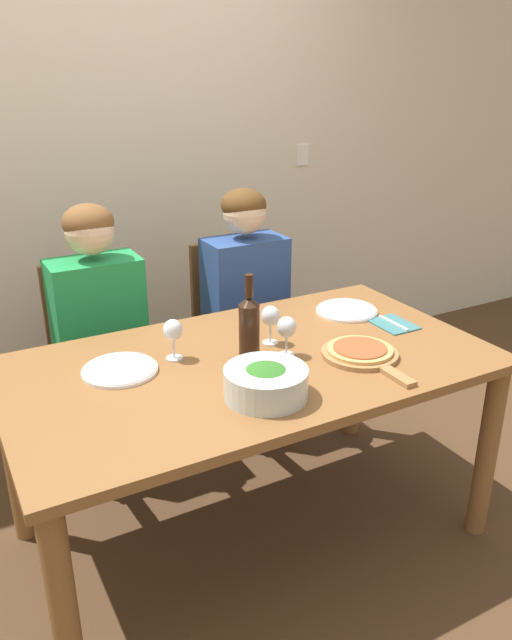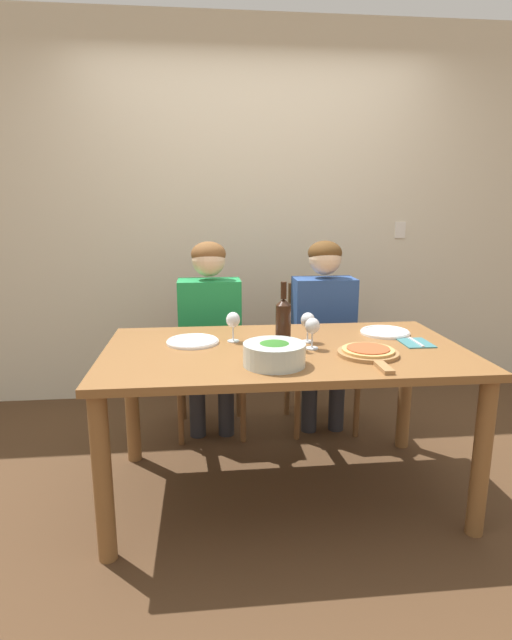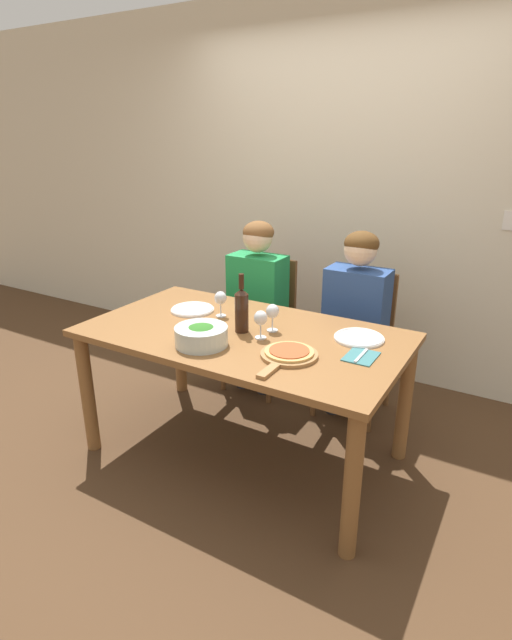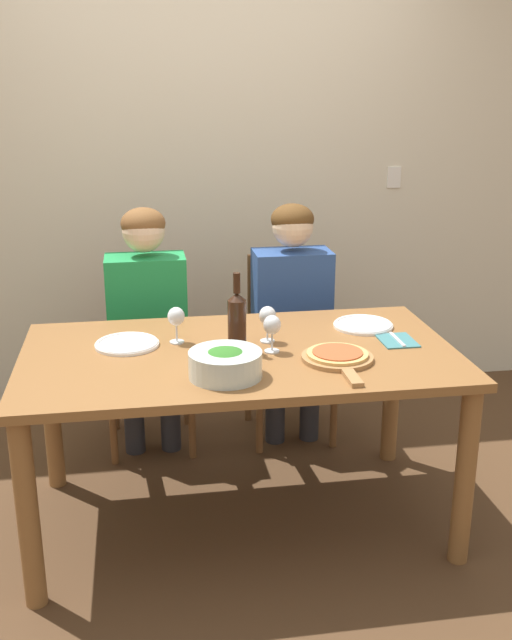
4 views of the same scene
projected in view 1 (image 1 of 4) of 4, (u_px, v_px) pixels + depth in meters
The scene contains 16 objects.
ground_plane at pixel (252, 531), 2.50m from camera, with size 40.00×40.00×0.00m, color #4C331E.
back_wall at pixel (117, 148), 3.16m from camera, with size 10.00×0.06×2.70m.
dining_table at pixel (251, 386), 2.26m from camera, with size 1.71×0.96×0.76m.
chair_left at pixel (97, 358), 2.85m from camera, with size 0.42×0.42×0.93m.
chair_right at pixel (237, 329), 3.17m from camera, with size 0.42×0.42×0.93m.
person_woman at pixel (99, 318), 2.67m from camera, with size 0.47×0.51×1.22m.
person_man at pixel (247, 291), 2.99m from camera, with size 0.47×0.51×1.22m.
wine_bottle at pixel (250, 328), 2.16m from camera, with size 0.07×0.07×0.32m.
broccoli_bowl at pixel (266, 382), 1.95m from camera, with size 0.27×0.27×0.11m.
dinner_plate_left at pixel (120, 369), 2.12m from camera, with size 0.26×0.26×0.02m.
dinner_plate_right at pixel (347, 310), 2.64m from camera, with size 0.26×0.26×0.02m.
pizza_on_board at pixel (361, 353), 2.23m from camera, with size 0.28×0.42×0.04m.
wine_glass_left at pixel (173, 332), 2.18m from camera, with size 0.07×0.07×0.15m.
wine_glass_right at pixel (270, 318), 2.31m from camera, with size 0.07×0.07×0.15m.
wine_glass_centre at pixel (287, 329), 2.21m from camera, with size 0.07×0.07×0.15m.
fork_on_napkin at pixel (393, 324), 2.51m from camera, with size 0.14×0.18×0.01m.
Camera 1 is at (-0.95, -1.76, 1.73)m, focal length 35.00 mm.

